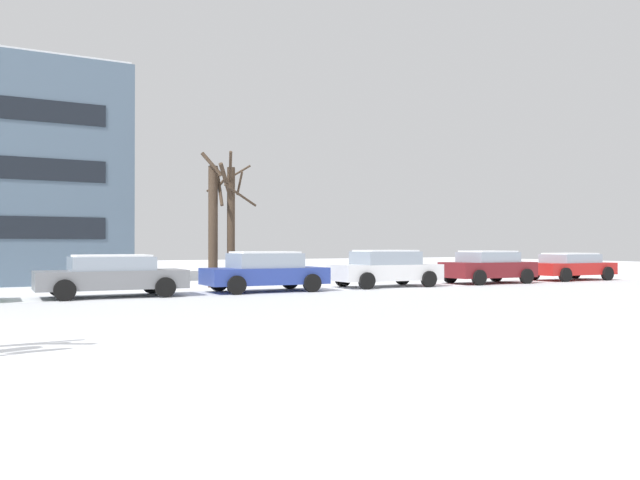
# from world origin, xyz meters

# --- Properties ---
(ground_plane) EXTENTS (120.00, 120.00, 0.00)m
(ground_plane) POSITION_xyz_m (0.00, 0.00, 0.00)
(ground_plane) COLOR white
(parked_car_gray) EXTENTS (4.61, 2.22, 1.35)m
(parked_car_gray) POSITION_xyz_m (3.55, 9.60, 0.70)
(parked_car_gray) COLOR slate
(parked_car_gray) RESTS_ON ground
(parked_car_blue) EXTENTS (4.36, 2.22, 1.43)m
(parked_car_blue) POSITION_xyz_m (8.81, 9.51, 0.73)
(parked_car_blue) COLOR #283D93
(parked_car_blue) RESTS_ON ground
(parked_car_white) EXTENTS (4.42, 2.17, 1.46)m
(parked_car_white) POSITION_xyz_m (14.08, 9.66, 0.74)
(parked_car_white) COLOR white
(parked_car_white) RESTS_ON ground
(parked_car_maroon) EXTENTS (4.05, 2.21, 1.41)m
(parked_car_maroon) POSITION_xyz_m (19.34, 9.54, 0.73)
(parked_car_maroon) COLOR maroon
(parked_car_maroon) RESTS_ON ground
(parked_car_red) EXTENTS (4.26, 2.23, 1.29)m
(parked_car_red) POSITION_xyz_m (24.60, 9.65, 0.67)
(parked_car_red) COLOR red
(parked_car_red) RESTS_ON ground
(tree_far_mid) EXTENTS (1.50, 1.38, 5.28)m
(tree_far_mid) POSITION_xyz_m (8.04, 12.64, 2.64)
(tree_far_mid) COLOR #423326
(tree_far_mid) RESTS_ON ground
(tree_far_right) EXTENTS (2.01, 2.01, 4.99)m
(tree_far_right) POSITION_xyz_m (8.73, 12.74, 2.63)
(tree_far_right) COLOR #423326
(tree_far_right) RESTS_ON ground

